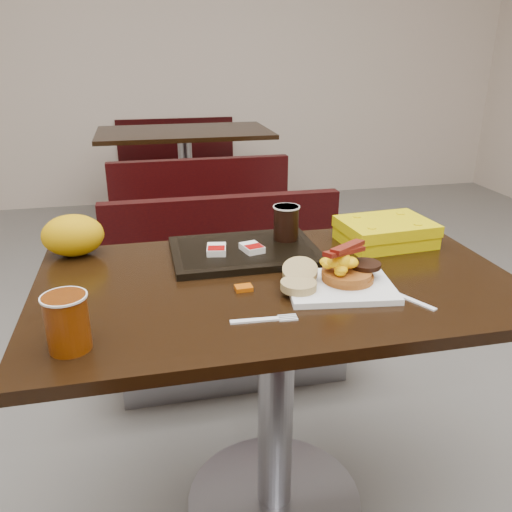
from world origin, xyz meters
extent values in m
cube|color=slate|center=(0.00, 0.00, 0.00)|extent=(6.00, 7.00, 0.01)
cube|color=beige|center=(0.00, 3.50, 1.40)|extent=(6.00, 0.01, 2.80)
cube|color=white|center=(0.13, -0.09, 0.76)|extent=(0.28, 0.23, 0.02)
cylinder|color=#955818|center=(0.16, -0.07, 0.78)|extent=(0.13, 0.13, 0.03)
cylinder|color=black|center=(0.21, -0.06, 0.80)|extent=(0.08, 0.08, 0.01)
ellipsoid|color=#FFB505|center=(0.14, -0.08, 0.81)|extent=(0.10, 0.09, 0.05)
cylinder|color=tan|center=(0.03, -0.09, 0.77)|extent=(0.11, 0.11, 0.02)
cylinder|color=tan|center=(0.04, -0.04, 0.79)|extent=(0.11, 0.11, 0.05)
cylinder|color=#8B3D05|center=(-0.48, -0.23, 0.81)|extent=(0.10, 0.10, 0.11)
cube|color=white|center=(0.27, -0.17, 0.75)|extent=(0.08, 0.15, 0.00)
cube|color=#B24A07|center=(-0.10, -0.04, 0.76)|extent=(0.04, 0.03, 0.01)
cube|color=#8C0504|center=(-0.15, 0.10, 0.76)|extent=(0.05, 0.04, 0.01)
cube|color=black|center=(-0.05, 0.19, 0.76)|extent=(0.41, 0.29, 0.02)
cube|color=silver|center=(-0.13, 0.17, 0.78)|extent=(0.06, 0.08, 0.02)
cube|color=silver|center=(-0.03, 0.16, 0.78)|extent=(0.07, 0.08, 0.02)
cylinder|color=black|center=(0.09, 0.24, 0.82)|extent=(0.09, 0.09, 0.10)
cube|color=#D3BB03|center=(0.38, 0.19, 0.79)|extent=(0.27, 0.22, 0.07)
ellipsoid|color=orange|center=(-0.52, 0.29, 0.81)|extent=(0.20, 0.17, 0.12)
camera|label=1|loc=(-0.31, -1.17, 1.30)|focal=36.84mm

